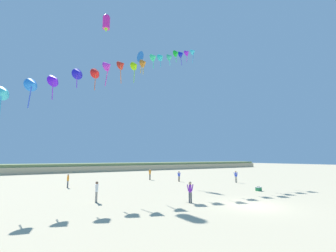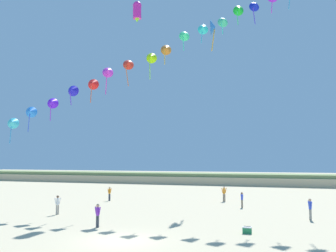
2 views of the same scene
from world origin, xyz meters
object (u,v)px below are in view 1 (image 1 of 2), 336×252
at_px(large_kite_low_lead, 142,57).
at_px(beach_cooler, 259,189).
at_px(large_kite_mid_trail, 106,23).
at_px(person_mid_center, 179,176).
at_px(person_near_left, 97,190).
at_px(person_far_center, 150,173).
at_px(person_far_left, 68,180).
at_px(person_near_right, 236,176).
at_px(person_far_right, 190,191).

xyz_separation_m(large_kite_low_lead, beach_cooler, (5.50, -18.15, -20.73)).
bearing_deg(large_kite_mid_trail, person_mid_center, -2.51).
relative_size(large_kite_low_lead, beach_cooler, 6.85).
bearing_deg(person_mid_center, person_near_left, -147.10).
bearing_deg(person_mid_center, large_kite_mid_trail, 177.49).
bearing_deg(person_far_center, person_far_left, -165.07).
bearing_deg(person_near_right, large_kite_mid_trail, 160.73).
relative_size(person_near_left, beach_cooler, 2.84).
relative_size(large_kite_low_lead, large_kite_mid_trail, 1.57).
distance_m(person_far_center, beach_cooler, 17.48).
xyz_separation_m(person_far_center, beach_cooler, (4.24, -16.93, -0.80)).
height_order(person_near_left, person_mid_center, person_near_left).
bearing_deg(person_near_right, person_far_center, 129.67).
bearing_deg(beach_cooler, person_far_left, 141.35).
height_order(person_near_right, large_kite_mid_trail, large_kite_mid_trail).
bearing_deg(large_kite_low_lead, person_far_left, -158.06).
relative_size(person_near_right, person_far_center, 0.95).
bearing_deg(person_near_right, person_far_right, -151.06).
bearing_deg(person_near_right, person_mid_center, 136.47).
bearing_deg(person_near_left, person_far_left, 92.93).
bearing_deg(beach_cooler, person_far_right, -173.15).
height_order(person_mid_center, large_kite_low_lead, large_kite_low_lead).
distance_m(person_far_right, large_kite_mid_trail, 25.49).
xyz_separation_m(person_near_right, large_kite_mid_trail, (-17.61, 6.16, 20.96)).
xyz_separation_m(person_near_right, person_far_right, (-14.39, -7.95, -0.03)).
bearing_deg(person_far_left, person_far_right, -65.38).
height_order(person_mid_center, beach_cooler, person_mid_center).
height_order(person_near_right, large_kite_low_lead, large_kite_low_lead).
distance_m(person_mid_center, person_far_center, 5.21).
bearing_deg(large_kite_mid_trail, person_far_left, 169.48).
relative_size(person_far_right, large_kite_mid_trail, 0.64).
xyz_separation_m(person_near_right, beach_cooler, (-4.22, -6.73, -0.75)).
bearing_deg(person_far_left, beach_cooler, -38.65).
height_order(person_far_left, large_kite_low_lead, large_kite_low_lead).
relative_size(person_far_right, person_far_center, 0.92).
bearing_deg(large_kite_mid_trail, large_kite_low_lead, 33.74).
height_order(person_mid_center, large_kite_mid_trail, large_kite_mid_trail).
xyz_separation_m(person_near_left, person_near_right, (20.61, 3.85, 0.02)).
distance_m(person_far_left, large_kite_low_lead, 23.51).
height_order(person_far_center, beach_cooler, person_far_center).
bearing_deg(person_far_right, person_far_center, 71.92).
bearing_deg(person_near_right, beach_cooler, -122.08).
relative_size(person_far_center, beach_cooler, 3.05).
relative_size(person_near_left, person_far_left, 1.03).
distance_m(person_far_right, large_kite_low_lead, 28.24).
distance_m(person_near_left, large_kite_low_lead, 27.41).
distance_m(person_near_left, person_near_right, 20.97).
relative_size(person_mid_center, person_far_center, 0.86).
bearing_deg(person_far_center, person_far_right, -108.08).
bearing_deg(large_kite_low_lead, person_far_right, -103.54).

